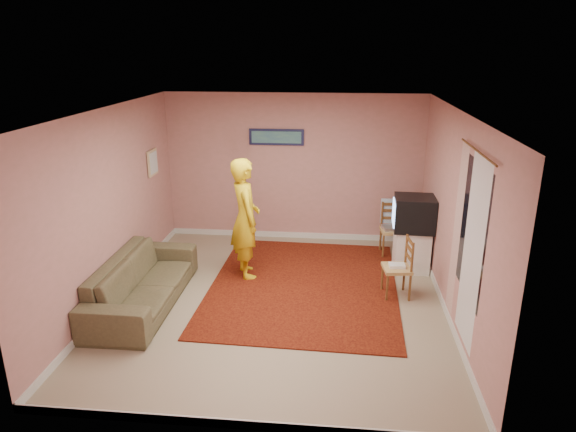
# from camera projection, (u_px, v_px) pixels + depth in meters

# --- Properties ---
(ground) EXTENTS (5.00, 5.00, 0.00)m
(ground) POSITION_uv_depth(u_px,v_px,m) (278.00, 301.00, 7.07)
(ground) COLOR gray
(ground) RESTS_ON ground
(wall_back) EXTENTS (4.50, 0.02, 2.60)m
(wall_back) POSITION_uv_depth(u_px,v_px,m) (294.00, 168.00, 9.02)
(wall_back) COLOR tan
(wall_back) RESTS_ON ground
(wall_front) EXTENTS (4.50, 0.02, 2.60)m
(wall_front) POSITION_uv_depth(u_px,v_px,m) (241.00, 303.00, 4.30)
(wall_front) COLOR tan
(wall_front) RESTS_ON ground
(wall_left) EXTENTS (0.02, 5.00, 2.60)m
(wall_left) POSITION_uv_depth(u_px,v_px,m) (110.00, 207.00, 6.87)
(wall_left) COLOR tan
(wall_left) RESTS_ON ground
(wall_right) EXTENTS (0.02, 5.00, 2.60)m
(wall_right) POSITION_uv_depth(u_px,v_px,m) (454.00, 217.00, 6.45)
(wall_right) COLOR tan
(wall_right) RESTS_ON ground
(ceiling) EXTENTS (4.50, 5.00, 0.02)m
(ceiling) POSITION_uv_depth(u_px,v_px,m) (276.00, 110.00, 6.25)
(ceiling) COLOR silver
(ceiling) RESTS_ON wall_back
(baseboard_back) EXTENTS (4.50, 0.02, 0.10)m
(baseboard_back) POSITION_uv_depth(u_px,v_px,m) (294.00, 235.00, 9.40)
(baseboard_back) COLOR silver
(baseboard_back) RESTS_ON ground
(baseboard_front) EXTENTS (4.50, 0.02, 0.10)m
(baseboard_front) POSITION_uv_depth(u_px,v_px,m) (245.00, 425.00, 4.70)
(baseboard_front) COLOR silver
(baseboard_front) RESTS_ON ground
(baseboard_left) EXTENTS (0.02, 5.00, 0.10)m
(baseboard_left) POSITION_uv_depth(u_px,v_px,m) (121.00, 291.00, 7.26)
(baseboard_left) COLOR silver
(baseboard_left) RESTS_ON ground
(baseboard_right) EXTENTS (0.02, 5.00, 0.10)m
(baseboard_right) POSITION_uv_depth(u_px,v_px,m) (444.00, 306.00, 6.84)
(baseboard_right) COLOR silver
(baseboard_right) RESTS_ON ground
(window) EXTENTS (0.01, 1.10, 1.50)m
(window) POSITION_uv_depth(u_px,v_px,m) (472.00, 231.00, 5.55)
(window) COLOR black
(window) RESTS_ON wall_right
(curtain_sheer) EXTENTS (0.01, 0.75, 2.10)m
(curtain_sheer) POSITION_uv_depth(u_px,v_px,m) (472.00, 253.00, 5.47)
(curtain_sheer) COLOR silver
(curtain_sheer) RESTS_ON wall_right
(curtain_floral) EXTENTS (0.01, 0.35, 2.10)m
(curtain_floral) POSITION_uv_depth(u_px,v_px,m) (457.00, 230.00, 6.14)
(curtain_floral) COLOR beige
(curtain_floral) RESTS_ON wall_right
(curtain_rod) EXTENTS (0.02, 1.40, 0.02)m
(curtain_rod) POSITION_uv_depth(u_px,v_px,m) (478.00, 151.00, 5.28)
(curtain_rod) COLOR brown
(curtain_rod) RESTS_ON wall_right
(picture_back) EXTENTS (0.95, 0.04, 0.28)m
(picture_back) POSITION_uv_depth(u_px,v_px,m) (276.00, 137.00, 8.84)
(picture_back) COLOR #15183B
(picture_back) RESTS_ON wall_back
(picture_left) EXTENTS (0.04, 0.38, 0.42)m
(picture_left) POSITION_uv_depth(u_px,v_px,m) (153.00, 163.00, 8.30)
(picture_left) COLOR #C5B287
(picture_left) RESTS_ON wall_left
(area_rug) EXTENTS (2.78, 3.43, 0.02)m
(area_rug) POSITION_uv_depth(u_px,v_px,m) (304.00, 285.00, 7.53)
(area_rug) COLOR black
(area_rug) RESTS_ON ground
(tv_cabinet) EXTENTS (0.52, 0.48, 0.67)m
(tv_cabinet) POSITION_uv_depth(u_px,v_px,m) (411.00, 250.00, 7.97)
(tv_cabinet) COLOR white
(tv_cabinet) RESTS_ON ground
(crt_tv) EXTENTS (0.64, 0.57, 0.52)m
(crt_tv) POSITION_uv_depth(u_px,v_px,m) (414.00, 213.00, 7.79)
(crt_tv) COLOR black
(crt_tv) RESTS_ON tv_cabinet
(chair_a) EXTENTS (0.42, 0.40, 0.47)m
(chair_a) POSITION_uv_depth(u_px,v_px,m) (393.00, 224.00, 8.50)
(chair_a) COLOR tan
(chair_a) RESTS_ON ground
(dvd_player) EXTENTS (0.38, 0.31, 0.06)m
(dvd_player) POSITION_uv_depth(u_px,v_px,m) (393.00, 228.00, 8.52)
(dvd_player) COLOR silver
(dvd_player) RESTS_ON chair_a
(blue_throw) EXTENTS (0.40, 0.05, 0.42)m
(blue_throw) POSITION_uv_depth(u_px,v_px,m) (393.00, 211.00, 8.62)
(blue_throw) COLOR #88BADE
(blue_throw) RESTS_ON chair_a
(chair_b) EXTENTS (0.41, 0.43, 0.47)m
(chair_b) POSITION_uv_depth(u_px,v_px,m) (397.00, 261.00, 7.07)
(chair_b) COLOR tan
(chair_b) RESTS_ON ground
(game_console) EXTENTS (0.23, 0.17, 0.04)m
(game_console) POSITION_uv_depth(u_px,v_px,m) (397.00, 265.00, 7.09)
(game_console) COLOR white
(game_console) RESTS_ON chair_b
(sofa) EXTENTS (0.89, 2.27, 0.66)m
(sofa) POSITION_uv_depth(u_px,v_px,m) (143.00, 282.00, 6.91)
(sofa) COLOR brown
(sofa) RESTS_ON ground
(person) EXTENTS (0.66, 0.78, 1.82)m
(person) POSITION_uv_depth(u_px,v_px,m) (245.00, 219.00, 7.61)
(person) COLOR gold
(person) RESTS_ON ground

